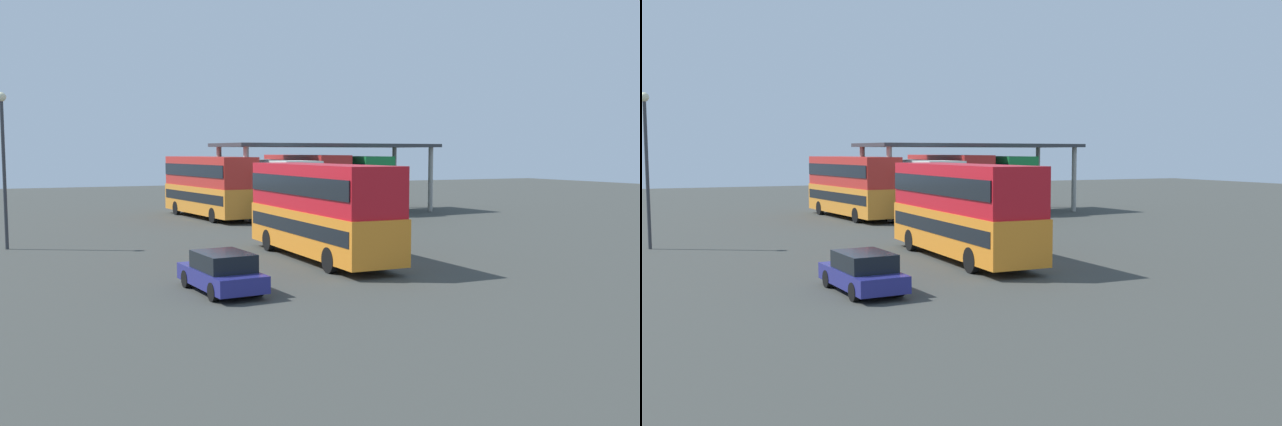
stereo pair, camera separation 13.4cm
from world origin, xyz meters
The scene contains 9 objects.
ground_plane centered at (0.00, 0.00, 0.00)m, with size 140.00×140.00×0.00m, color #3B3D39.
double_decker_main centered at (-1.00, 2.41, 2.25)m, with size 2.60×10.61×4.09m.
parked_hatchback centered at (-6.86, -2.65, 0.67)m, with size 2.04×4.23×1.35m.
double_decker_near_canopy centered at (-0.34, 22.53, 2.34)m, with size 3.91×11.24×4.27m.
double_decker_mid_row centered at (3.65, 20.01, 2.23)m, with size 2.91×11.55×4.05m.
double_decker_far_right centered at (7.18, 23.09, 2.40)m, with size 2.81×10.72×4.38m.
double_decker_end_of_row centered at (10.86, 23.63, 2.34)m, with size 2.91×10.79×4.28m.
depot_canopy centered at (8.66, 21.97, 4.84)m, with size 17.26×7.57×5.21m.
lamppost_tall centered at (-13.29, 11.29, 4.69)m, with size 0.44×0.44×7.39m.
Camera 2 is at (-13.07, -24.39, 4.63)m, focal length 38.60 mm.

